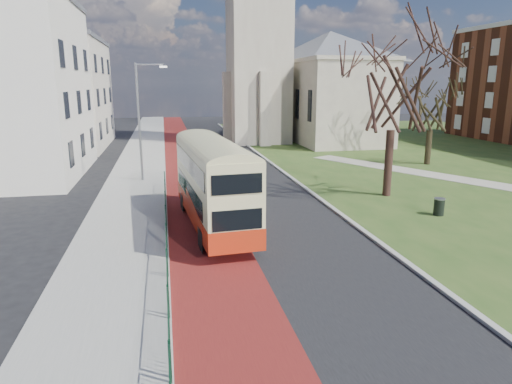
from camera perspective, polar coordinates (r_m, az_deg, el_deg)
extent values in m
plane|color=black|center=(16.32, -0.32, -11.22)|extent=(160.00, 160.00, 0.00)
cube|color=black|center=(35.48, -4.14, 2.40)|extent=(9.00, 120.00, 0.01)
cube|color=#591414|center=(35.26, -8.49, 2.21)|extent=(3.40, 120.00, 0.01)
cube|color=gray|center=(35.27, -14.67, 2.01)|extent=(4.00, 120.00, 0.12)
cube|color=#999993|center=(35.21, -11.42, 2.17)|extent=(0.25, 120.00, 0.13)
cube|color=#999993|center=(38.23, 2.34, 3.32)|extent=(0.25, 80.00, 0.13)
cube|color=#2B4A1A|center=(47.05, 26.67, 3.76)|extent=(40.00, 80.00, 0.04)
cylinder|color=#0D3C25|center=(19.42, -11.22, -3.92)|extent=(0.04, 24.00, 0.04)
cylinder|color=#0D3C25|center=(19.72, -11.09, -6.55)|extent=(0.04, 24.00, 0.04)
cube|color=gray|center=(53.90, 0.30, 19.03)|extent=(6.50, 6.50, 24.00)
cube|color=gray|center=(56.04, 9.00, 10.98)|extent=(9.00, 18.00, 9.00)
pyramid|color=#565960|center=(56.29, 9.32, 19.24)|extent=(9.00, 18.00, 3.60)
cube|color=silver|center=(38.22, -28.93, 11.01)|extent=(10.00, 14.00, 12.50)
cube|color=beige|center=(53.74, -23.81, 10.99)|extent=(10.00, 16.00, 11.00)
cube|color=#565960|center=(53.90, -24.41, 17.08)|extent=(10.30, 16.30, 0.50)
cylinder|color=gray|center=(32.71, -14.40, 8.35)|extent=(0.16, 0.16, 8.00)
cylinder|color=gray|center=(32.58, -13.17, 15.27)|extent=(1.80, 0.10, 0.10)
cube|color=silver|center=(32.57, -11.52, 15.09)|extent=(0.50, 0.18, 0.12)
cube|color=#B02810|center=(22.02, -5.32, -2.14)|extent=(3.04, 9.95, 0.89)
cube|color=beige|center=(21.62, -5.42, 2.30)|extent=(3.02, 9.90, 2.58)
cube|color=black|center=(21.88, -8.38, 0.20)|extent=(0.70, 8.02, 0.85)
cube|color=black|center=(22.27, -2.68, 0.57)|extent=(0.70, 8.02, 0.85)
cube|color=black|center=(21.35, -8.40, 3.53)|extent=(0.76, 8.80, 0.80)
cube|color=black|center=(21.75, -2.55, 3.85)|extent=(0.76, 8.80, 0.80)
cube|color=black|center=(26.49, -7.33, 2.56)|extent=(2.00, 0.24, 0.94)
cube|color=black|center=(26.27, -7.42, 5.43)|extent=(2.00, 0.24, 0.80)
cube|color=orange|center=(26.21, -7.45, 6.53)|extent=(1.59, 0.23, 0.27)
cylinder|color=black|center=(25.18, -8.99, -1.30)|extent=(0.34, 0.95, 0.93)
cylinder|color=black|center=(25.49, -4.45, -0.99)|extent=(0.34, 0.95, 0.93)
cylinder|color=black|center=(19.23, -6.64, -5.92)|extent=(0.34, 0.95, 0.93)
cylinder|color=black|center=(19.63, -0.75, -5.41)|extent=(0.34, 0.95, 0.93)
cylinder|color=#301D18|center=(28.94, 16.22, 3.47)|extent=(0.59, 0.59, 4.02)
cylinder|color=black|center=(41.56, 20.74, 5.26)|extent=(0.63, 0.63, 2.88)
cylinder|color=black|center=(25.75, 21.90, -1.78)|extent=(0.69, 0.69, 0.86)
cylinder|color=gray|center=(25.64, 21.99, -0.79)|extent=(0.74, 0.74, 0.06)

